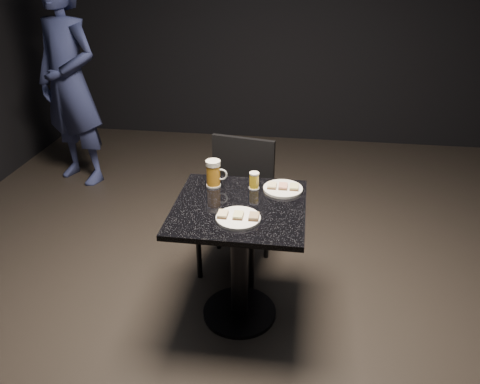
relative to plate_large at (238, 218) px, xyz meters
name	(u,v)px	position (x,y,z in m)	size (l,w,h in m)	color
floor	(240,313)	(-0.01, 0.14, -0.76)	(6.00, 6.00, 0.00)	black
plate_large	(238,218)	(0.00, 0.00, 0.00)	(0.23, 0.23, 0.01)	white
plate_small	(283,189)	(0.20, 0.36, 0.00)	(0.22, 0.22, 0.01)	white
patron	(69,83)	(-1.76, 1.81, 0.16)	(0.67, 0.44, 1.83)	navy
table	(239,243)	(-0.01, 0.14, -0.25)	(0.70, 0.70, 0.75)	black
beer_mug	(214,173)	(-0.19, 0.35, 0.07)	(0.12, 0.09, 0.16)	silver
beer_tumbler	(254,181)	(0.04, 0.35, 0.04)	(0.06, 0.06, 0.10)	white
chair	(237,198)	(-0.10, 0.67, -0.26)	(0.49, 0.49, 0.88)	black
canapes_on_plate_large	(238,215)	(0.00, 0.00, 0.02)	(0.21, 0.07, 0.02)	#4C3521
canapes_on_plate_small	(283,186)	(0.20, 0.36, 0.02)	(0.17, 0.07, 0.02)	#4C3521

